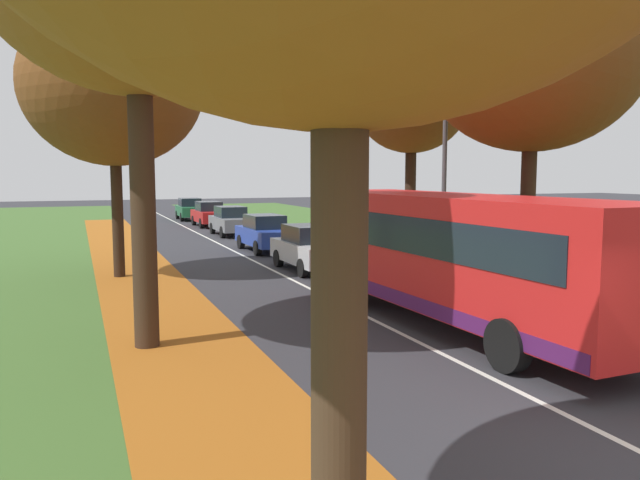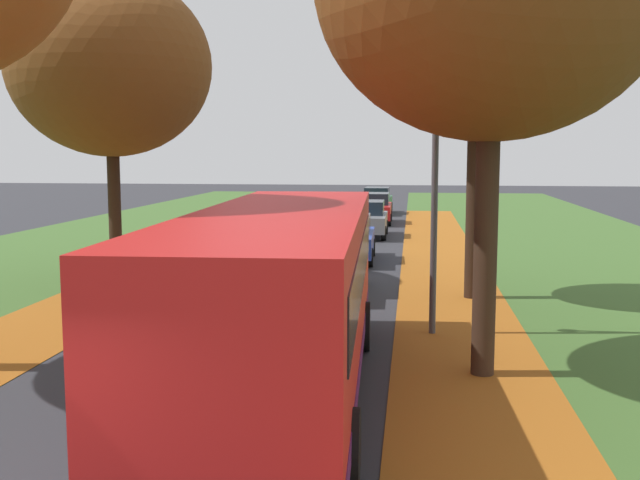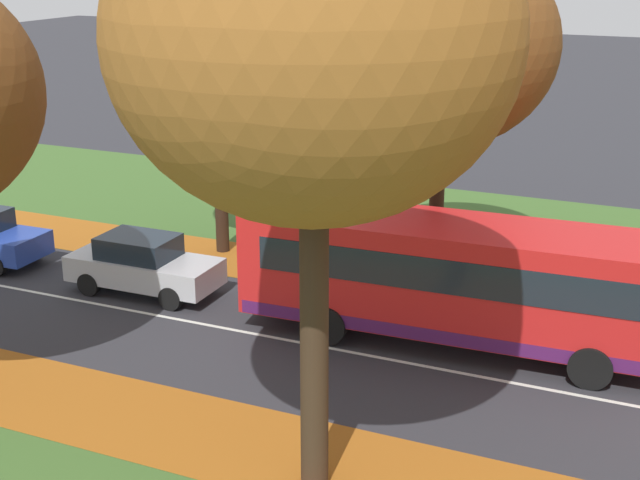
{
  "view_description": "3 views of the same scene",
  "coord_description": "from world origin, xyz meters",
  "px_view_note": "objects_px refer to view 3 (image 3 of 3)",
  "views": [
    {
      "loc": [
        -6.46,
        -5.05,
        3.48
      ],
      "look_at": [
        -0.48,
        10.29,
        1.7
      ],
      "focal_mm": 35.0,
      "sensor_mm": 36.0,
      "label": 1
    },
    {
      "loc": [
        3.54,
        -4.48,
        3.9
      ],
      "look_at": [
        1.39,
        12.88,
        1.79
      ],
      "focal_mm": 42.0,
      "sensor_mm": 36.0,
      "label": 2
    },
    {
      "loc": [
        -17.74,
        2.02,
        9.18
      ],
      "look_at": [
        2.02,
        10.72,
        1.95
      ],
      "focal_mm": 50.0,
      "sensor_mm": 36.0,
      "label": 3
    }
  ],
  "objects_px": {
    "tree_left_near": "(314,39)",
    "streetlamp_right": "(324,156)",
    "tree_right_near": "(443,45)",
    "bus": "(460,277)",
    "car_silver_lead": "(143,264)",
    "tree_right_mid": "(216,56)"
  },
  "relations": [
    {
      "from": "tree_left_near",
      "to": "tree_right_near",
      "type": "height_order",
      "value": "tree_left_near"
    },
    {
      "from": "tree_right_near",
      "to": "tree_right_mid",
      "type": "distance_m",
      "value": 6.97
    },
    {
      "from": "tree_right_mid",
      "to": "bus",
      "type": "xyz_separation_m",
      "value": [
        -3.62,
        -8.51,
        -4.33
      ]
    },
    {
      "from": "car_silver_lead",
      "to": "bus",
      "type": "bearing_deg",
      "value": -88.16
    },
    {
      "from": "tree_left_near",
      "to": "car_silver_lead",
      "type": "bearing_deg",
      "value": 51.08
    },
    {
      "from": "bus",
      "to": "tree_right_near",
      "type": "bearing_deg",
      "value": 25.73
    },
    {
      "from": "bus",
      "to": "car_silver_lead",
      "type": "bearing_deg",
      "value": 91.84
    },
    {
      "from": "streetlamp_right",
      "to": "tree_right_near",
      "type": "bearing_deg",
      "value": -68.5
    },
    {
      "from": "streetlamp_right",
      "to": "car_silver_lead",
      "type": "xyz_separation_m",
      "value": [
        -2.43,
        4.32,
        -2.92
      ]
    },
    {
      "from": "tree_right_mid",
      "to": "bus",
      "type": "relative_size",
      "value": 0.76
    },
    {
      "from": "bus",
      "to": "car_silver_lead",
      "type": "distance_m",
      "value": 8.81
    },
    {
      "from": "tree_right_near",
      "to": "streetlamp_right",
      "type": "bearing_deg",
      "value": 111.5
    },
    {
      "from": "tree_left_near",
      "to": "tree_right_near",
      "type": "bearing_deg",
      "value": 4.88
    },
    {
      "from": "tree_right_near",
      "to": "tree_left_near",
      "type": "bearing_deg",
      "value": -175.12
    },
    {
      "from": "streetlamp_right",
      "to": "car_silver_lead",
      "type": "relative_size",
      "value": 1.42
    },
    {
      "from": "tree_left_near",
      "to": "streetlamp_right",
      "type": "height_order",
      "value": "tree_left_near"
    },
    {
      "from": "tree_right_mid",
      "to": "car_silver_lead",
      "type": "bearing_deg",
      "value": 176.3
    },
    {
      "from": "tree_right_near",
      "to": "car_silver_lead",
      "type": "height_order",
      "value": "tree_right_near"
    },
    {
      "from": "bus",
      "to": "car_silver_lead",
      "type": "relative_size",
      "value": 2.49
    },
    {
      "from": "car_silver_lead",
      "to": "tree_left_near",
      "type": "bearing_deg",
      "value": -128.92
    },
    {
      "from": "tree_left_near",
      "to": "bus",
      "type": "distance_m",
      "value": 9.14
    },
    {
      "from": "tree_right_near",
      "to": "car_silver_lead",
      "type": "bearing_deg",
      "value": 116.32
    }
  ]
}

